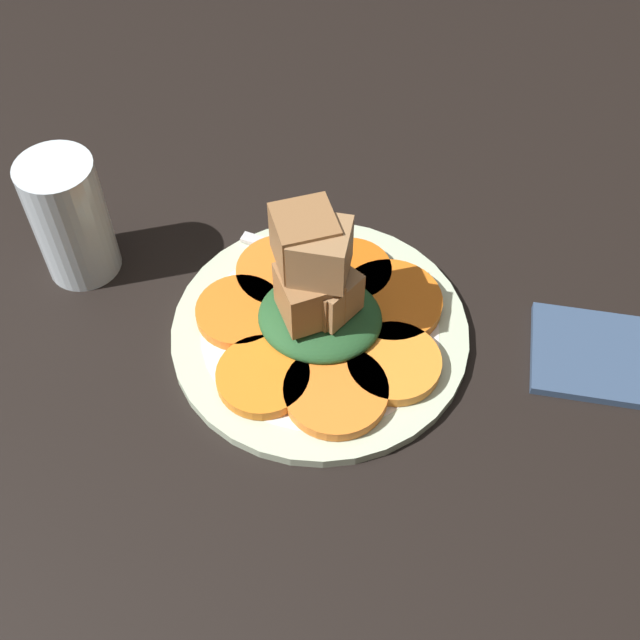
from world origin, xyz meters
The scene contains 13 objects.
table_slab centered at (0.00, 0.00, 1.00)cm, with size 120.00×120.00×2.00cm, color black.
plate centered at (0.00, 0.00, 2.52)cm, with size 25.29×25.29×1.05cm.
carrot_slice_0 centered at (-6.63, 2.91, 3.63)cm, with size 7.74×7.74×1.06cm, color orange.
carrot_slice_1 centered at (-5.54, -3.36, 3.63)cm, with size 8.96×8.96×1.06cm, color orange.
carrot_slice_2 centered at (-1.65, -6.19, 3.63)cm, with size 7.26×7.26×1.06cm, color #D55F13.
carrot_slice_3 centered at (4.21, -4.99, 3.63)cm, with size 8.39×8.39×1.06cm, color orange.
carrot_slice_4 centered at (6.95, 0.25, 3.63)cm, with size 7.52×7.52×1.06cm, color orange.
carrot_slice_5 centered at (3.55, 6.08, 3.63)cm, with size 7.59×7.59×1.06cm, color orange.
carrot_slice_6 centered at (-2.44, 6.47, 3.63)cm, with size 8.40×8.40×1.06cm, color orange.
center_pile centered at (0.20, -0.05, 7.81)cm, with size 10.42×9.38×11.91cm.
fork centered at (-0.46, -6.85, 3.30)cm, with size 18.16×5.64×0.40cm.
water_glass centered at (22.65, -4.11, 7.94)cm, with size 6.55×6.55×11.88cm.
napkin centered at (-25.43, -1.72, 2.40)cm, with size 15.15×9.09×0.80cm.
Camera 1 is at (-7.27, 40.29, 57.35)cm, focal length 45.00 mm.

